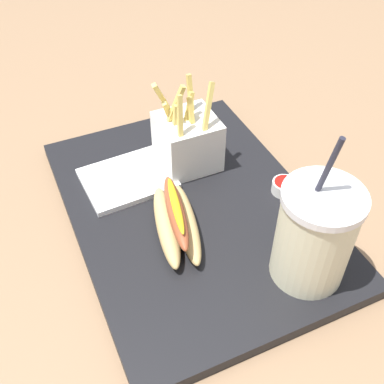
# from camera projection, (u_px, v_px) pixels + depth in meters

# --- Properties ---
(ground_plane) EXTENTS (2.40, 2.40, 0.02)m
(ground_plane) POSITION_uv_depth(u_px,v_px,m) (192.00, 219.00, 0.75)
(ground_plane) COLOR #8C6B4C
(food_tray) EXTENTS (0.49, 0.36, 0.02)m
(food_tray) POSITION_uv_depth(u_px,v_px,m) (192.00, 211.00, 0.74)
(food_tray) COLOR black
(food_tray) RESTS_ON ground_plane
(soda_cup) EXTENTS (0.10, 0.10, 0.22)m
(soda_cup) POSITION_uv_depth(u_px,v_px,m) (314.00, 235.00, 0.59)
(soda_cup) COLOR beige
(soda_cup) RESTS_ON food_tray
(fries_basket) EXTENTS (0.09, 0.10, 0.16)m
(fries_basket) POSITION_uv_depth(u_px,v_px,m) (187.00, 141.00, 0.77)
(fries_basket) COLOR white
(fries_basket) RESTS_ON food_tray
(hot_dog_1) EXTENTS (0.17, 0.09, 0.06)m
(hot_dog_1) POSITION_uv_depth(u_px,v_px,m) (176.00, 221.00, 0.68)
(hot_dog_1) COLOR tan
(hot_dog_1) RESTS_ON food_tray
(ketchup_cup_1) EXTENTS (0.04, 0.04, 0.02)m
(ketchup_cup_1) POSITION_uv_depth(u_px,v_px,m) (284.00, 186.00, 0.75)
(ketchup_cup_1) COLOR white
(ketchup_cup_1) RESTS_ON food_tray
(napkin_stack) EXTENTS (0.12, 0.14, 0.01)m
(napkin_stack) POSITION_uv_depth(u_px,v_px,m) (128.00, 179.00, 0.77)
(napkin_stack) COLOR white
(napkin_stack) RESTS_ON food_tray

